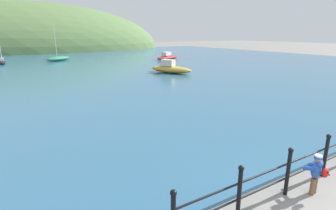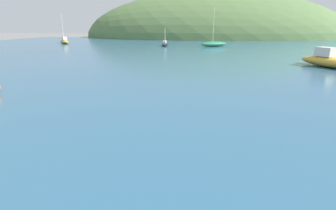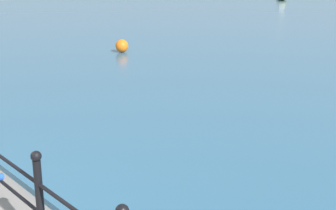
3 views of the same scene
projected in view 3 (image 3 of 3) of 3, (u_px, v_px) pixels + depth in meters
name	position (u px, v px, depth m)	size (l,w,h in m)	color
mooring_buoy	(122.00, 46.00, 17.27)	(0.47, 0.47, 0.47)	orange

